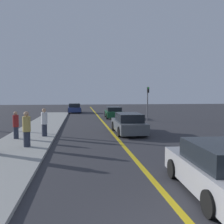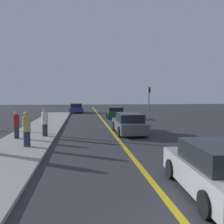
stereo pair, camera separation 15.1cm
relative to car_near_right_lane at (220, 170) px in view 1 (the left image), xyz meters
name	(u,v)px [view 1 (the left image)]	position (x,y,z in m)	size (l,w,h in m)	color
road_center_line	(105,124)	(-1.45, 15.60, -0.65)	(0.20, 60.00, 0.01)	gold
sidewalk_left	(40,128)	(-6.66, 13.41, -0.59)	(2.98, 31.62, 0.12)	#9E9E99
car_near_right_lane	(220,170)	(0.00, 0.00, 0.00)	(2.06, 4.19, 1.38)	#9E9EA3
car_ahead_center	(128,124)	(-0.39, 10.47, 0.01)	(1.89, 4.69, 1.38)	#4C5156
car_far_distant	(114,113)	(0.10, 21.34, -0.05)	(1.95, 4.32, 1.24)	#144728
car_parked_left_lot	(74,108)	(-4.39, 29.89, -0.02)	(1.97, 4.05, 1.32)	navy
pedestrian_mid_group	(27,129)	(-6.22, 6.29, 0.32)	(0.38, 0.38, 1.71)	#282D3D
pedestrian_far_standing	(16,125)	(-7.29, 8.63, 0.25)	(0.33, 0.33, 1.56)	#282D3D
pedestrian_by_sign	(44,122)	(-5.79, 9.28, 0.31)	(0.37, 0.37, 1.69)	#282D3D
traffic_light	(148,100)	(2.93, 17.60, 1.44)	(0.18, 0.40, 3.34)	slate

